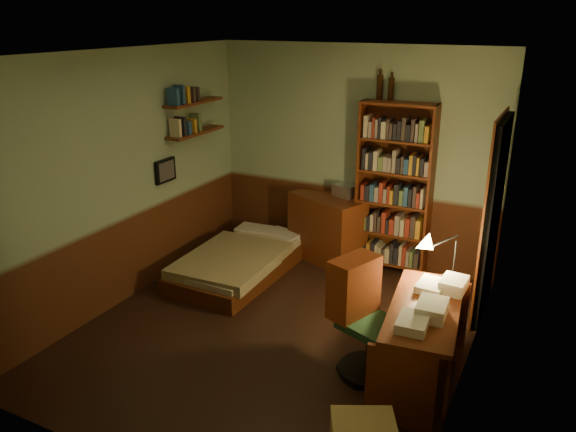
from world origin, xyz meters
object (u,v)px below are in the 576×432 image
at_px(bed, 239,254).
at_px(mini_stereo, 345,190).
at_px(dresser, 327,228).
at_px(bookshelf, 394,190).
at_px(desk_lamp, 456,248).
at_px(desk, 422,344).
at_px(office_chair, 371,315).

xyz_separation_m(bed, mini_stereo, (0.92, 0.98, 0.64)).
xyz_separation_m(dresser, mini_stereo, (0.18, 0.12, 0.48)).
xyz_separation_m(bookshelf, desk_lamp, (0.97, -1.36, -0.02)).
height_order(bed, desk_lamp, desk_lamp).
xyz_separation_m(dresser, bookshelf, (0.79, 0.08, 0.59)).
bearing_deg(bookshelf, desk, -66.95).
height_order(mini_stereo, desk_lamp, desk_lamp).
bearing_deg(dresser, mini_stereo, 56.85).
relative_size(dresser, bookshelf, 0.47).
bearing_deg(desk_lamp, dresser, 150.34).
xyz_separation_m(mini_stereo, desk, (1.49, -2.05, -0.55)).
relative_size(mini_stereo, desk, 0.20).
height_order(mini_stereo, bookshelf, bookshelf).
bearing_deg(mini_stereo, bed, -115.56).
relative_size(mini_stereo, office_chair, 0.23).
height_order(bed, office_chair, office_chair).
distance_m(bed, dresser, 1.15).
height_order(dresser, bookshelf, bookshelf).
bearing_deg(bookshelf, bed, -149.07).
distance_m(desk_lamp, office_chair, 0.99).
distance_m(mini_stereo, office_chair, 2.44).
relative_size(dresser, desk, 0.72).
xyz_separation_m(bookshelf, office_chair, (0.47, -2.12, -0.43)).
distance_m(desk, desk_lamp, 0.91).
relative_size(desk, desk_lamp, 2.28).
distance_m(mini_stereo, desk, 2.59).
distance_m(dresser, mini_stereo, 0.53).
height_order(bed, bookshelf, bookshelf).
height_order(bed, mini_stereo, mini_stereo).
bearing_deg(desk_lamp, mini_stereo, 144.77).
bearing_deg(bed, dresser, 49.93).
bearing_deg(mini_stereo, bookshelf, 13.90).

